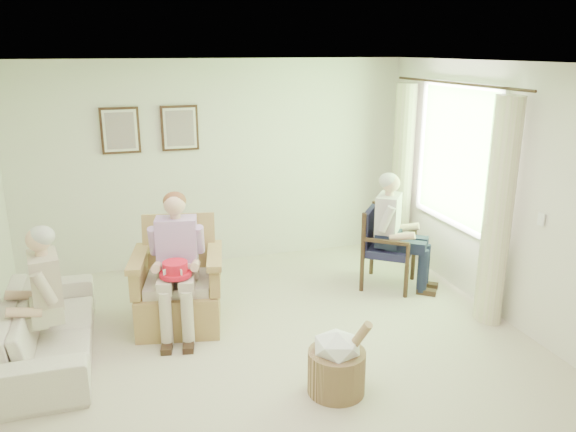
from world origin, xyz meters
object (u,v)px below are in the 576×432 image
at_px(wood_armchair, 386,243).
at_px(sofa, 48,328).
at_px(person_wicker, 178,254).
at_px(hatbox, 337,362).
at_px(person_sofa, 41,291).
at_px(wicker_armchair, 179,292).
at_px(person_dark, 393,224).
at_px(red_hat, 175,270).

bearing_deg(wood_armchair, sofa, 136.67).
bearing_deg(sofa, wood_armchair, -80.61).
xyz_separation_m(wood_armchair, person_wicker, (-2.48, -0.46, 0.30)).
height_order(sofa, hatbox, hatbox).
relative_size(person_sofa, hatbox, 1.78).
relative_size(wood_armchair, hatbox, 1.32).
distance_m(wicker_armchair, hatbox, 1.94).
distance_m(sofa, person_wicker, 1.33).
bearing_deg(person_sofa, person_dark, 89.58).
relative_size(wood_armchair, sofa, 0.48).
xyz_separation_m(sofa, person_dark, (3.70, 0.46, 0.50)).
xyz_separation_m(person_dark, hatbox, (-1.40, -1.77, -0.51)).
bearing_deg(sofa, person_dark, -82.94).
bearing_deg(red_hat, person_dark, 11.26).
bearing_deg(person_dark, person_wicker, 134.29).
distance_m(person_wicker, person_sofa, 1.25).
bearing_deg(person_wicker, red_hat, -92.98).
bearing_deg(wicker_armchair, hatbox, -45.02).
xyz_separation_m(person_dark, person_sofa, (-3.70, -0.57, -0.09)).
distance_m(wood_armchair, person_sofa, 3.77).
bearing_deg(person_wicker, person_sofa, -156.70).
bearing_deg(person_dark, wood_armchair, 37.29).
xyz_separation_m(wicker_armchair, sofa, (-1.22, -0.30, -0.06)).
bearing_deg(sofa, red_hat, -92.26).
bearing_deg(person_dark, person_sofa, 136.05).
height_order(wicker_armchair, hatbox, wicker_armchair).
xyz_separation_m(wood_armchair, red_hat, (-2.53, -0.66, 0.22)).
bearing_deg(wicker_armchair, person_wicker, -79.00).
distance_m(wood_armchair, person_dark, 0.32).
bearing_deg(person_sofa, sofa, 170.82).
bearing_deg(hatbox, person_sofa, 152.46).
relative_size(wicker_armchair, red_hat, 3.58).
bearing_deg(hatbox, sofa, 150.31).
distance_m(wicker_armchair, red_hat, 0.51).
xyz_separation_m(person_wicker, person_dark, (2.48, 0.30, -0.02)).
height_order(wood_armchair, person_dark, person_dark).
distance_m(person_dark, person_sofa, 3.74).
height_order(wood_armchair, person_wicker, person_wicker).
height_order(sofa, person_sofa, person_sofa).
bearing_deg(person_wicker, hatbox, -42.52).
bearing_deg(person_wicker, person_dark, 18.01).
relative_size(sofa, person_dark, 1.44).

